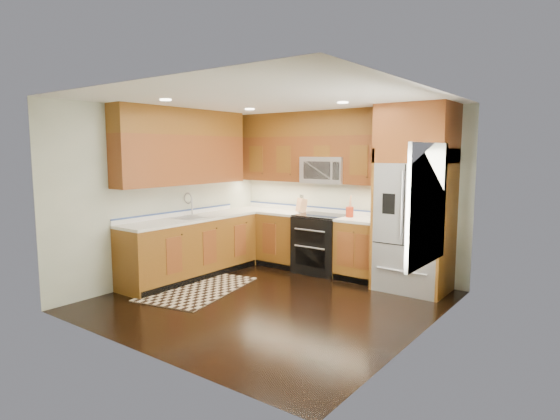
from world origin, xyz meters
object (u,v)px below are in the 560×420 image
Objects in this scene: range at (321,244)px; utensil_crock at (350,210)px; refrigerator at (415,199)px; rug at (198,289)px; knife_block at (302,205)px.

range is 2.78× the size of utensil_crock.
refrigerator reaches higher than range.
rug is at bearing -115.99° from range.
utensil_crock is (0.94, -0.05, -0.00)m from knife_block.
refrigerator is 8.83× the size of knife_block.
range is 0.76m from utensil_crock.
refrigerator is 7.64× the size of utensil_crock.
rug is 2.59m from utensil_crock.
knife_block is (0.44, 1.97, 1.05)m from rug.
utensil_crock reaches higher than range.
range is at bearing 178.60° from refrigerator.
range is 0.76m from knife_block.
knife_block is 0.94m from utensil_crock.
range is at bearing -14.41° from knife_block.
knife_block is (-2.01, 0.16, -0.24)m from refrigerator.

